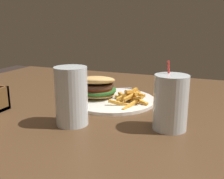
{
  "coord_description": "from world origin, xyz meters",
  "views": [
    {
      "loc": [
        -0.21,
        0.7,
        0.97
      ],
      "look_at": [
        0.1,
        -0.08,
        0.75
      ],
      "focal_mm": 42.0,
      "sensor_mm": 36.0,
      "label": 1
    }
  ],
  "objects_px": {
    "juice_glass": "(170,105)",
    "spoon": "(103,88)",
    "meal_plate_near": "(105,93)",
    "beer_glass": "(71,98)"
  },
  "relations": [
    {
      "from": "beer_glass",
      "to": "juice_glass",
      "type": "xyz_separation_m",
      "value": [
        -0.24,
        -0.06,
        -0.01
      ]
    },
    {
      "from": "meal_plate_near",
      "to": "spoon",
      "type": "xyz_separation_m",
      "value": [
        0.07,
        -0.14,
        -0.02
      ]
    },
    {
      "from": "beer_glass",
      "to": "juice_glass",
      "type": "bearing_deg",
      "value": -165.61
    },
    {
      "from": "meal_plate_near",
      "to": "beer_glass",
      "type": "xyz_separation_m",
      "value": [
        -0.0,
        0.22,
        0.04
      ]
    },
    {
      "from": "beer_glass",
      "to": "spoon",
      "type": "bearing_deg",
      "value": -79.05
    },
    {
      "from": "meal_plate_near",
      "to": "juice_glass",
      "type": "distance_m",
      "value": 0.29
    },
    {
      "from": "meal_plate_near",
      "to": "juice_glass",
      "type": "xyz_separation_m",
      "value": [
        -0.24,
        0.16,
        0.03
      ]
    },
    {
      "from": "beer_glass",
      "to": "juice_glass",
      "type": "relative_size",
      "value": 0.9
    },
    {
      "from": "meal_plate_near",
      "to": "beer_glass",
      "type": "distance_m",
      "value": 0.22
    },
    {
      "from": "juice_glass",
      "to": "spoon",
      "type": "relative_size",
      "value": 1.2
    }
  ]
}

